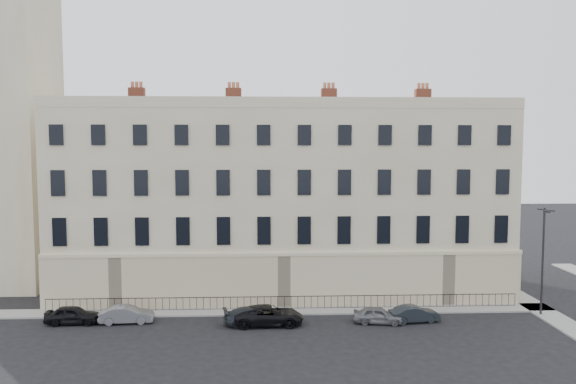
# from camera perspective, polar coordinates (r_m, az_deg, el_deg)

# --- Properties ---
(ground) EXTENTS (160.00, 160.00, 0.00)m
(ground) POSITION_cam_1_polar(r_m,az_deg,el_deg) (38.28, 9.23, -13.94)
(ground) COLOR black
(ground) RESTS_ON ground
(terrace) EXTENTS (36.22, 12.22, 17.00)m
(terrace) POSITION_cam_1_polar(r_m,az_deg,el_deg) (47.71, -0.63, -0.95)
(terrace) COLOR beige
(terrace) RESTS_ON ground
(pavement_terrace) EXTENTS (48.00, 2.00, 0.12)m
(pavement_terrace) POSITION_cam_1_polar(r_m,az_deg,el_deg) (42.35, -5.89, -11.98)
(pavement_terrace) COLOR gray
(pavement_terrace) RESTS_ON ground
(pavement_east_return) EXTENTS (2.00, 24.00, 0.12)m
(pavement_east_return) POSITION_cam_1_polar(r_m,az_deg,el_deg) (49.60, 22.37, -9.82)
(pavement_east_return) COLOR gray
(pavement_east_return) RESTS_ON ground
(railings) EXTENTS (35.00, 0.04, 0.96)m
(railings) POSITION_cam_1_polar(r_m,az_deg,el_deg) (42.54, -0.37, -11.18)
(railings) COLOR black
(railings) RESTS_ON ground
(car_a) EXTENTS (3.69, 1.52, 1.25)m
(car_a) POSITION_cam_1_polar(r_m,az_deg,el_deg) (42.09, -21.02, -11.57)
(car_a) COLOR black
(car_a) RESTS_ON ground
(car_b) EXTENTS (3.73, 1.53, 1.20)m
(car_b) POSITION_cam_1_polar(r_m,az_deg,el_deg) (41.13, -16.08, -11.86)
(car_b) COLOR slate
(car_b) RESTS_ON ground
(car_c) EXTENTS (4.28, 2.31, 1.18)m
(car_c) POSITION_cam_1_polar(r_m,az_deg,el_deg) (39.38, -3.58, -12.45)
(car_c) COLOR #21262C
(car_c) RESTS_ON ground
(car_d) EXTENTS (4.80, 2.28, 1.32)m
(car_d) POSITION_cam_1_polar(r_m,az_deg,el_deg) (39.22, -1.97, -12.40)
(car_d) COLOR black
(car_d) RESTS_ON ground
(car_e) EXTENTS (3.58, 1.90, 1.16)m
(car_e) POSITION_cam_1_polar(r_m,az_deg,el_deg) (39.99, 9.13, -12.25)
(car_e) COLOR slate
(car_e) RESTS_ON ground
(car_f) EXTENTS (3.62, 1.72, 1.14)m
(car_f) POSITION_cam_1_polar(r_m,az_deg,el_deg) (40.74, 12.70, -11.99)
(car_f) COLOR #1F242A
(car_f) RESTS_ON ground
(streetlamp) EXTENTS (0.74, 1.62, 7.84)m
(streetlamp) POSITION_cam_1_polar(r_m,az_deg,el_deg) (44.10, 24.48, -5.98)
(streetlamp) COLOR #27272B
(streetlamp) RESTS_ON ground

